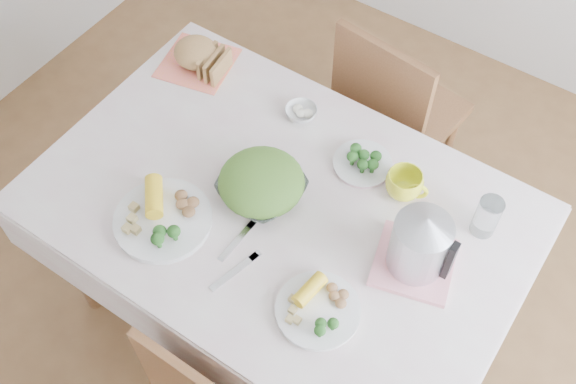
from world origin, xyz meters
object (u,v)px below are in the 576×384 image
Objects in this scene: salad_bowl at (262,188)px; dinner_plate_left at (163,221)px; dining_table at (280,265)px; chair_far at (401,110)px; electric_kettle at (420,243)px; dinner_plate_right at (318,310)px; yellow_mug at (404,184)px.

salad_bowl is 0.83× the size of dinner_plate_left.
dinner_plate_left is at bearing -135.10° from dining_table.
salad_bowl is at bearing 90.00° from chair_far.
dinner_plate_right is at bearing -108.59° from electric_kettle.
salad_bowl is at bearing -165.81° from electric_kettle.
electric_kettle reaches higher than chair_far.
electric_kettle is at bearing 125.13° from chair_far.
dining_table is 5.61× the size of salad_bowl.
salad_bowl is (-0.07, 0.00, 0.42)m from dining_table.
dinner_plate_left reaches higher than dining_table.
dinner_plate_left is at bearing -126.49° from salad_bowl.
dining_table is 5.86× the size of dinner_plate_right.
dining_table is 0.53m from dinner_plate_left.
yellow_mug is (0.00, 0.49, 0.03)m from dinner_plate_right.
yellow_mug is at bearing 135.31° from electric_kettle.
yellow_mug is 0.26m from electric_kettle.
dinner_plate_left is 0.55m from dinner_plate_right.
dinner_plate_right is at bearing -38.91° from dining_table.
chair_far is at bearing 115.15° from yellow_mug.
dining_table is at bearing 44.90° from dinner_plate_left.
yellow_mug is at bearing 89.98° from dinner_plate_right.
yellow_mug is (0.36, 0.25, 0.02)m from salad_bowl.
electric_kettle is (0.69, 0.30, 0.11)m from dinner_plate_left.
chair_far reaches higher than yellow_mug.
dining_table is 0.68m from electric_kettle.
chair_far is 3.92× the size of dinner_plate_right.
chair_far is at bearing 75.05° from dinner_plate_left.
dining_table is at bearing -1.37° from salad_bowl.
dinner_plate_left is at bearing -178.55° from dinner_plate_right.
chair_far is 0.96m from electric_kettle.
dining_table is 6.07× the size of electric_kettle.
electric_kettle is at bearing 5.90° from dining_table.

